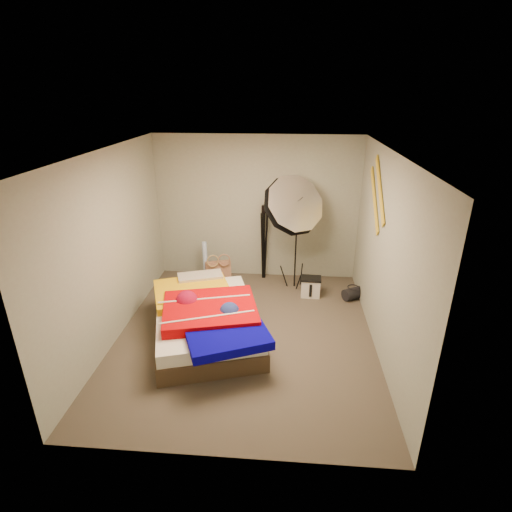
# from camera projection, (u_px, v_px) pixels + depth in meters

# --- Properties ---
(floor) EXTENTS (4.00, 4.00, 0.00)m
(floor) POSITION_uv_depth(u_px,v_px,m) (245.00, 335.00, 5.56)
(floor) COLOR #51483C
(floor) RESTS_ON ground
(ceiling) EXTENTS (4.00, 4.00, 0.00)m
(ceiling) POSITION_uv_depth(u_px,v_px,m) (243.00, 152.00, 4.59)
(ceiling) COLOR silver
(ceiling) RESTS_ON wall_back
(wall_back) EXTENTS (3.50, 0.00, 3.50)m
(wall_back) POSITION_uv_depth(u_px,v_px,m) (257.00, 209.00, 6.91)
(wall_back) COLOR #969E8D
(wall_back) RESTS_ON floor
(wall_front) EXTENTS (3.50, 0.00, 3.50)m
(wall_front) POSITION_uv_depth(u_px,v_px,m) (218.00, 345.00, 3.23)
(wall_front) COLOR #969E8D
(wall_front) RESTS_ON floor
(wall_left) EXTENTS (0.00, 4.00, 4.00)m
(wall_left) POSITION_uv_depth(u_px,v_px,m) (111.00, 248.00, 5.20)
(wall_left) COLOR #969E8D
(wall_left) RESTS_ON floor
(wall_right) EXTENTS (0.00, 4.00, 4.00)m
(wall_right) POSITION_uv_depth(u_px,v_px,m) (385.00, 257.00, 4.94)
(wall_right) COLOR #969E8D
(wall_right) RESTS_ON floor
(tote_bag) EXTENTS (0.47, 0.31, 0.44)m
(tote_bag) POSITION_uv_depth(u_px,v_px,m) (219.00, 273.00, 6.91)
(tote_bag) COLOR tan
(tote_bag) RESTS_ON floor
(wrapping_roll) EXTENTS (0.13, 0.22, 0.72)m
(wrapping_roll) POSITION_uv_depth(u_px,v_px,m) (205.00, 262.00, 7.01)
(wrapping_roll) COLOR #6091DE
(wrapping_roll) RESTS_ON floor
(camera_case) EXTENTS (0.31, 0.23, 0.30)m
(camera_case) POSITION_uv_depth(u_px,v_px,m) (311.00, 288.00, 6.56)
(camera_case) COLOR silver
(camera_case) RESTS_ON floor
(duffel_bag) EXTENTS (0.37, 0.33, 0.20)m
(duffel_bag) POSITION_uv_depth(u_px,v_px,m) (353.00, 294.00, 6.48)
(duffel_bag) COLOR black
(duffel_bag) RESTS_ON floor
(wall_stripe_upper) EXTENTS (0.02, 0.91, 0.78)m
(wall_stripe_upper) POSITION_uv_depth(u_px,v_px,m) (380.00, 190.00, 5.22)
(wall_stripe_upper) COLOR gold
(wall_stripe_upper) RESTS_ON wall_right
(wall_stripe_lower) EXTENTS (0.02, 0.91, 0.78)m
(wall_stripe_lower) POSITION_uv_depth(u_px,v_px,m) (374.00, 200.00, 5.53)
(wall_stripe_lower) COLOR gold
(wall_stripe_lower) RESTS_ON wall_right
(bed) EXTENTS (1.88, 2.27, 0.56)m
(bed) POSITION_uv_depth(u_px,v_px,m) (206.00, 318.00, 5.44)
(bed) COLOR #463524
(bed) RESTS_ON floor
(photo_umbrella) EXTENTS (1.00, 1.09, 2.06)m
(photo_umbrella) POSITION_uv_depth(u_px,v_px,m) (292.00, 206.00, 6.21)
(photo_umbrella) COLOR black
(photo_umbrella) RESTS_ON floor
(camera_tripod) EXTENTS (0.09, 0.09, 1.35)m
(camera_tripod) POSITION_uv_depth(u_px,v_px,m) (264.00, 237.00, 6.96)
(camera_tripod) COLOR black
(camera_tripod) RESTS_ON floor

